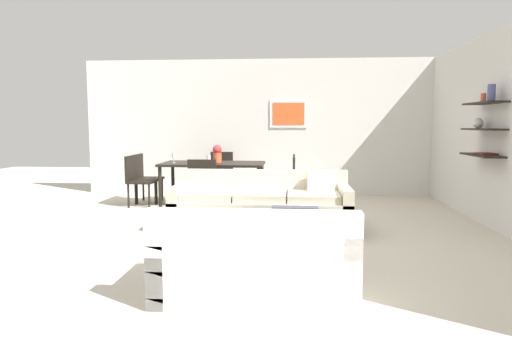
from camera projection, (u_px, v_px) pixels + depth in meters
ground_plane at (268, 235)px, 5.96m from camera, size 18.00×18.00×0.00m
back_wall_unit at (293, 128)px, 9.28m from camera, size 8.40×0.09×2.70m
right_wall_shelf_unit at (499, 129)px, 6.17m from camera, size 0.34×8.20×2.70m
sofa_beige at (262, 208)px, 6.27m from camera, size 2.35×0.90×0.78m
loveseat_white at (256, 261)px, 3.85m from camera, size 1.62×0.90×0.78m
coffee_table at (280, 237)px, 5.09m from camera, size 1.01×0.97×0.38m
decorative_bowl at (281, 216)px, 5.06m from camera, size 0.37×0.37×0.08m
candle_jar at (304, 215)px, 5.12m from camera, size 0.06×0.06×0.09m
apple_on_coffee_table at (251, 214)px, 5.17m from camera, size 0.09×0.09×0.09m
dining_table at (213, 167)px, 8.13m from camera, size 1.78×0.96×0.75m
dining_chair_foot at (203, 183)px, 7.27m from camera, size 0.44×0.44×0.88m
dining_chair_right_far at (287, 176)px, 8.26m from camera, size 0.44×0.44×0.88m
dining_chair_right_near at (287, 179)px, 7.84m from camera, size 0.44×0.44×0.88m
dining_chair_left_near at (137, 177)px, 8.04m from camera, size 0.44×0.44×0.88m
dining_chair_head at (221, 172)px, 9.03m from camera, size 0.44×0.44×0.88m
dining_chair_left_far at (145, 175)px, 8.47m from camera, size 0.44×0.44×0.88m
wine_glass_left_near at (174, 156)px, 8.05m from camera, size 0.06×0.06×0.17m
wine_glass_foot at (209, 158)px, 7.70m from camera, size 0.07×0.07×0.16m
wine_glass_head at (217, 154)px, 8.53m from camera, size 0.08×0.08×0.17m
centerpiece_vase at (217, 153)px, 8.14m from camera, size 0.16×0.16×0.31m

